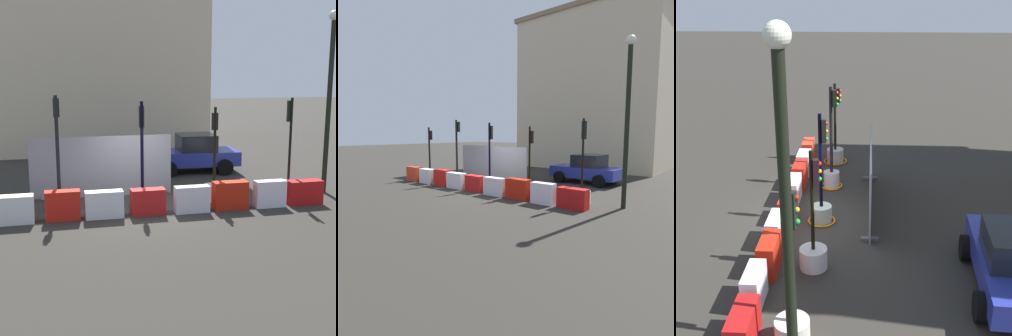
# 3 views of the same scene
# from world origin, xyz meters

# --- Properties ---
(ground_plane) EXTENTS (120.00, 120.00, 0.00)m
(ground_plane) POSITION_xyz_m (0.00, 0.00, 0.00)
(ground_plane) COLOR #2E2B27
(traffic_light_1) EXTENTS (0.79, 0.79, 3.58)m
(traffic_light_1) POSITION_xyz_m (-2.59, 0.27, 0.68)
(traffic_light_1) COLOR silver
(traffic_light_1) RESTS_ON ground_plane
(traffic_light_2) EXTENTS (0.85, 0.85, 3.36)m
(traffic_light_2) POSITION_xyz_m (0.03, 0.16, 0.54)
(traffic_light_2) COLOR beige
(traffic_light_2) RESTS_ON ground_plane
(traffic_light_3) EXTENTS (0.70, 0.70, 3.14)m
(traffic_light_3) POSITION_xyz_m (2.48, 0.20, 0.52)
(traffic_light_3) COLOR silver
(traffic_light_3) RESTS_ON ground_plane
(traffic_light_4) EXTENTS (0.71, 0.71, 3.42)m
(traffic_light_4) POSITION_xyz_m (5.13, 0.09, 0.55)
(traffic_light_4) COLOR beige
(traffic_light_4) RESTS_ON ground_plane
(construction_barrier_1) EXTENTS (0.98, 0.46, 0.82)m
(construction_barrier_1) POSITION_xyz_m (-3.82, -0.88, 0.41)
(construction_barrier_1) COLOR white
(construction_barrier_1) RESTS_ON ground_plane
(construction_barrier_2) EXTENTS (1.01, 0.42, 0.88)m
(construction_barrier_2) POSITION_xyz_m (-2.52, -0.85, 0.44)
(construction_barrier_2) COLOR red
(construction_barrier_2) RESTS_ON ground_plane
(construction_barrier_3) EXTENTS (1.12, 0.42, 0.81)m
(construction_barrier_3) POSITION_xyz_m (-1.32, -0.91, 0.41)
(construction_barrier_3) COLOR white
(construction_barrier_3) RESTS_ON ground_plane
(construction_barrier_4) EXTENTS (1.04, 0.45, 0.79)m
(construction_barrier_4) POSITION_xyz_m (0.01, -0.86, 0.39)
(construction_barrier_4) COLOR red
(construction_barrier_4) RESTS_ON ground_plane
(construction_barrier_5) EXTENTS (1.08, 0.36, 0.83)m
(construction_barrier_5) POSITION_xyz_m (1.36, -0.98, 0.41)
(construction_barrier_5) COLOR silver
(construction_barrier_5) RESTS_ON ground_plane
(construction_barrier_6) EXTENTS (1.10, 0.44, 0.88)m
(construction_barrier_6) POSITION_xyz_m (2.64, -0.88, 0.44)
(construction_barrier_6) COLOR red
(construction_barrier_6) RESTS_ON ground_plane
(construction_barrier_7) EXTENTS (1.00, 0.38, 0.86)m
(construction_barrier_7) POSITION_xyz_m (3.96, -0.95, 0.43)
(construction_barrier_7) COLOR silver
(construction_barrier_7) RESTS_ON ground_plane
(construction_barrier_8) EXTENTS (1.15, 0.46, 0.78)m
(construction_barrier_8) POSITION_xyz_m (5.23, -0.88, 0.39)
(construction_barrier_8) COLOR #B41414
(construction_barrier_8) RESTS_ON ground_plane
(car_blue_estate) EXTENTS (3.96, 2.34, 1.63)m
(car_blue_estate) POSITION_xyz_m (3.15, 4.98, 0.78)
(car_blue_estate) COLOR #273294
(car_blue_estate) RESTS_ON ground_plane
(building_main_facade) EXTENTS (11.53, 6.82, 12.32)m
(building_main_facade) POSITION_xyz_m (-0.04, 13.07, 6.17)
(building_main_facade) COLOR beige
(building_main_facade) RESTS_ON ground_plane
(street_lamp_post) EXTENTS (0.36, 0.36, 6.30)m
(street_lamp_post) POSITION_xyz_m (6.70, 0.38, 3.63)
(street_lamp_post) COLOR black
(street_lamp_post) RESTS_ON ground_plane
(site_fence_panel) EXTENTS (4.87, 0.50, 2.11)m
(site_fence_panel) POSITION_xyz_m (-1.11, 1.61, 1.02)
(site_fence_panel) COLOR #93959C
(site_fence_panel) RESTS_ON ground_plane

